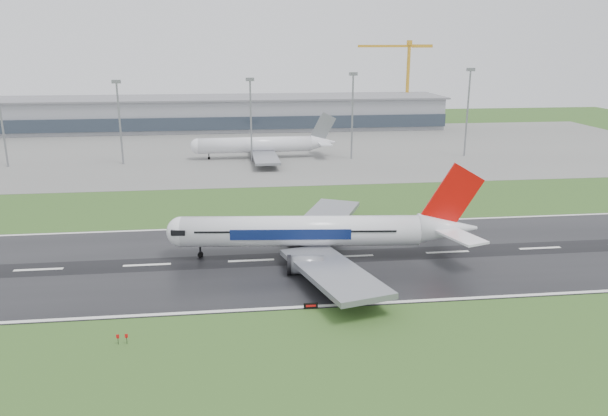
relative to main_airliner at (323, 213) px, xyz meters
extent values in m
plane|color=#2C501D|center=(-34.25, -0.62, -9.15)|extent=(520.00, 520.00, 0.00)
cube|color=black|center=(-34.25, -0.62, -9.10)|extent=(400.00, 45.00, 0.10)
cube|color=slate|center=(-34.25, 124.38, -9.11)|extent=(400.00, 130.00, 0.08)
cube|color=gray|center=(-34.25, 184.38, -1.65)|extent=(240.00, 36.00, 15.00)
cylinder|color=gray|center=(-95.17, 99.38, 7.01)|extent=(0.64, 0.64, 32.33)
cylinder|color=gray|center=(-56.33, 99.38, 4.86)|extent=(0.64, 0.64, 28.03)
cylinder|color=gray|center=(-10.91, 99.38, 5.09)|extent=(0.64, 0.64, 28.48)
cylinder|color=gray|center=(25.79, 99.38, 5.91)|extent=(0.64, 0.64, 30.12)
cylinder|color=gray|center=(69.26, 99.38, 6.55)|extent=(0.64, 0.64, 31.41)
camera|label=1|loc=(-16.44, -106.85, 31.91)|focal=34.01mm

